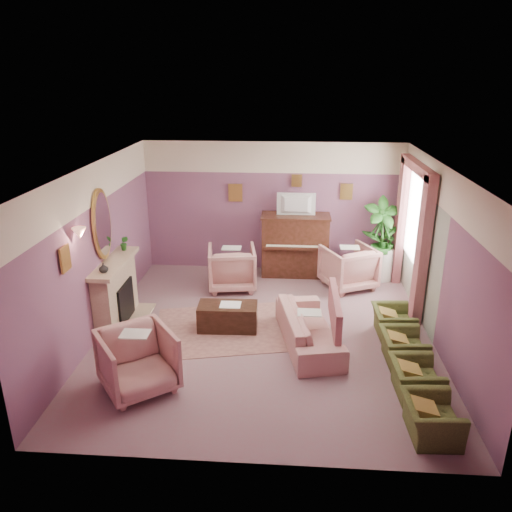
# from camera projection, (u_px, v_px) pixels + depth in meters

# --- Properties ---
(floor) EXTENTS (5.50, 6.00, 0.01)m
(floor) POSITION_uv_depth(u_px,v_px,m) (265.00, 333.00, 8.43)
(floor) COLOR gray
(floor) RESTS_ON ground
(ceiling) EXTENTS (5.50, 6.00, 0.01)m
(ceiling) POSITION_uv_depth(u_px,v_px,m) (266.00, 168.00, 7.46)
(ceiling) COLOR white
(ceiling) RESTS_ON wall_back
(wall_back) EXTENTS (5.50, 0.02, 2.80)m
(wall_back) POSITION_uv_depth(u_px,v_px,m) (273.00, 207.00, 10.75)
(wall_back) COLOR #6F4970
(wall_back) RESTS_ON floor
(wall_front) EXTENTS (5.50, 0.02, 2.80)m
(wall_front) POSITION_uv_depth(u_px,v_px,m) (250.00, 356.00, 5.14)
(wall_front) COLOR #6F4970
(wall_front) RESTS_ON floor
(wall_left) EXTENTS (0.02, 6.00, 2.80)m
(wall_left) POSITION_uv_depth(u_px,v_px,m) (97.00, 251.00, 8.13)
(wall_left) COLOR #6F4970
(wall_left) RESTS_ON floor
(wall_right) EXTENTS (0.02, 6.00, 2.80)m
(wall_right) POSITION_uv_depth(u_px,v_px,m) (441.00, 260.00, 7.76)
(wall_right) COLOR #6F4970
(wall_right) RESTS_ON floor
(picture_rail_band) EXTENTS (5.50, 0.01, 0.65)m
(picture_rail_band) POSITION_uv_depth(u_px,v_px,m) (273.00, 157.00, 10.37)
(picture_rail_band) COLOR beige
(picture_rail_band) RESTS_ON wall_back
(stripe_panel) EXTENTS (0.01, 3.00, 2.15)m
(stripe_panel) POSITION_uv_depth(u_px,v_px,m) (418.00, 251.00, 9.09)
(stripe_panel) COLOR #A3AB99
(stripe_panel) RESTS_ON wall_right
(fireplace_surround) EXTENTS (0.30, 1.40, 1.10)m
(fireplace_surround) POSITION_uv_depth(u_px,v_px,m) (116.00, 294.00, 8.60)
(fireplace_surround) COLOR tan
(fireplace_surround) RESTS_ON floor
(fireplace_inset) EXTENTS (0.18, 0.72, 0.68)m
(fireplace_inset) POSITION_uv_depth(u_px,v_px,m) (122.00, 302.00, 8.64)
(fireplace_inset) COLOR black
(fireplace_inset) RESTS_ON floor
(fire_ember) EXTENTS (0.06, 0.54, 0.10)m
(fire_ember) POSITION_uv_depth(u_px,v_px,m) (125.00, 311.00, 8.70)
(fire_ember) COLOR orange
(fire_ember) RESTS_ON floor
(mantel_shelf) EXTENTS (0.40, 1.55, 0.07)m
(mantel_shelf) POSITION_uv_depth(u_px,v_px,m) (114.00, 263.00, 8.40)
(mantel_shelf) COLOR tan
(mantel_shelf) RESTS_ON fireplace_surround
(hearth) EXTENTS (0.55, 1.50, 0.02)m
(hearth) POSITION_uv_depth(u_px,v_px,m) (130.00, 322.00, 8.77)
(hearth) COLOR tan
(hearth) RESTS_ON floor
(mirror_frame) EXTENTS (0.04, 0.72, 1.20)m
(mirror_frame) POSITION_uv_depth(u_px,v_px,m) (102.00, 224.00, 8.17)
(mirror_frame) COLOR gold
(mirror_frame) RESTS_ON wall_left
(mirror_glass) EXTENTS (0.01, 0.60, 1.06)m
(mirror_glass) POSITION_uv_depth(u_px,v_px,m) (103.00, 224.00, 8.17)
(mirror_glass) COLOR white
(mirror_glass) RESTS_ON wall_left
(sconce_shade) EXTENTS (0.20, 0.20, 0.16)m
(sconce_shade) POSITION_uv_depth(u_px,v_px,m) (79.00, 233.00, 7.12)
(sconce_shade) COLOR #F8A17C
(sconce_shade) RESTS_ON wall_left
(piano) EXTENTS (1.40, 0.60, 1.30)m
(piano) POSITION_uv_depth(u_px,v_px,m) (295.00, 246.00, 10.68)
(piano) COLOR #422116
(piano) RESTS_ON floor
(piano_keyshelf) EXTENTS (1.30, 0.12, 0.06)m
(piano_keyshelf) POSITION_uv_depth(u_px,v_px,m) (295.00, 248.00, 10.33)
(piano_keyshelf) COLOR #422116
(piano_keyshelf) RESTS_ON piano
(piano_keys) EXTENTS (1.20, 0.08, 0.02)m
(piano_keys) POSITION_uv_depth(u_px,v_px,m) (295.00, 246.00, 10.31)
(piano_keys) COLOR #E9E4C5
(piano_keys) RESTS_ON piano
(piano_top) EXTENTS (1.45, 0.65, 0.04)m
(piano_top) POSITION_uv_depth(u_px,v_px,m) (296.00, 216.00, 10.45)
(piano_top) COLOR #422116
(piano_top) RESTS_ON piano
(television) EXTENTS (0.80, 0.12, 0.48)m
(television) POSITION_uv_depth(u_px,v_px,m) (296.00, 203.00, 10.30)
(television) COLOR black
(television) RESTS_ON piano
(print_back_left) EXTENTS (0.30, 0.03, 0.38)m
(print_back_left) POSITION_uv_depth(u_px,v_px,m) (235.00, 193.00, 10.66)
(print_back_left) COLOR gold
(print_back_left) RESTS_ON wall_back
(print_back_right) EXTENTS (0.26, 0.03, 0.34)m
(print_back_right) POSITION_uv_depth(u_px,v_px,m) (346.00, 192.00, 10.48)
(print_back_right) COLOR gold
(print_back_right) RESTS_ON wall_back
(print_back_mid) EXTENTS (0.22, 0.03, 0.26)m
(print_back_mid) POSITION_uv_depth(u_px,v_px,m) (297.00, 181.00, 10.47)
(print_back_mid) COLOR gold
(print_back_mid) RESTS_ON wall_back
(print_left_wall) EXTENTS (0.03, 0.28, 0.36)m
(print_left_wall) POSITION_uv_depth(u_px,v_px,m) (65.00, 259.00, 6.89)
(print_left_wall) COLOR gold
(print_left_wall) RESTS_ON wall_left
(window_blind) EXTENTS (0.03, 1.40, 1.80)m
(window_blind) POSITION_uv_depth(u_px,v_px,m) (417.00, 214.00, 9.11)
(window_blind) COLOR silver
(window_blind) RESTS_ON wall_right
(curtain_left) EXTENTS (0.16, 0.34, 2.60)m
(curtain_left) POSITION_uv_depth(u_px,v_px,m) (422.00, 252.00, 8.39)
(curtain_left) COLOR #9E575C
(curtain_left) RESTS_ON floor
(curtain_right) EXTENTS (0.16, 0.34, 2.60)m
(curtain_right) POSITION_uv_depth(u_px,v_px,m) (400.00, 221.00, 10.11)
(curtain_right) COLOR #9E575C
(curtain_right) RESTS_ON floor
(pelmet) EXTENTS (0.16, 2.20, 0.16)m
(pelmet) POSITION_uv_depth(u_px,v_px,m) (418.00, 167.00, 8.82)
(pelmet) COLOR #9E575C
(pelmet) RESTS_ON wall_right
(mantel_plant) EXTENTS (0.16, 0.16, 0.28)m
(mantel_plant) POSITION_uv_depth(u_px,v_px,m) (124.00, 243.00, 8.85)
(mantel_plant) COLOR #215A1A
(mantel_plant) RESTS_ON mantel_shelf
(mantel_vase) EXTENTS (0.16, 0.16, 0.16)m
(mantel_vase) POSITION_uv_depth(u_px,v_px,m) (103.00, 268.00, 7.89)
(mantel_vase) COLOR beige
(mantel_vase) RESTS_ON mantel_shelf
(area_rug) EXTENTS (2.82, 2.28, 0.01)m
(area_rug) POSITION_uv_depth(u_px,v_px,m) (231.00, 328.00, 8.58)
(area_rug) COLOR #9A675E
(area_rug) RESTS_ON floor
(coffee_table) EXTENTS (1.01, 0.53, 0.45)m
(coffee_table) POSITION_uv_depth(u_px,v_px,m) (228.00, 317.00, 8.50)
(coffee_table) COLOR black
(coffee_table) RESTS_ON floor
(table_paper) EXTENTS (0.35, 0.28, 0.01)m
(table_paper) POSITION_uv_depth(u_px,v_px,m) (230.00, 305.00, 8.42)
(table_paper) COLOR white
(table_paper) RESTS_ON coffee_table
(sofa) EXTENTS (0.65, 1.95, 0.79)m
(sofa) POSITION_uv_depth(u_px,v_px,m) (309.00, 322.00, 7.97)
(sofa) COLOR tan
(sofa) RESTS_ON floor
(sofa_throw) EXTENTS (0.10, 1.48, 0.54)m
(sofa_throw) POSITION_uv_depth(u_px,v_px,m) (335.00, 311.00, 7.87)
(sofa_throw) COLOR #9E575C
(sofa_throw) RESTS_ON sofa
(floral_armchair_left) EXTENTS (0.93, 0.93, 0.96)m
(floral_armchair_left) POSITION_uv_depth(u_px,v_px,m) (232.00, 265.00, 10.04)
(floral_armchair_left) COLOR tan
(floral_armchair_left) RESTS_ON floor
(floral_armchair_right) EXTENTS (0.93, 0.93, 0.96)m
(floral_armchair_right) POSITION_uv_depth(u_px,v_px,m) (349.00, 265.00, 10.07)
(floral_armchair_right) COLOR tan
(floral_armchair_right) RESTS_ON floor
(floral_armchair_front) EXTENTS (0.93, 0.93, 0.96)m
(floral_armchair_front) POSITION_uv_depth(u_px,v_px,m) (137.00, 358.00, 6.79)
(floral_armchair_front) COLOR tan
(floral_armchair_front) RESTS_ON floor
(olive_chair_a) EXTENTS (0.51, 0.73, 0.63)m
(olive_chair_a) POSITION_uv_depth(u_px,v_px,m) (431.00, 413.00, 5.96)
(olive_chair_a) COLOR #4E5927
(olive_chair_a) RESTS_ON floor
(olive_chair_b) EXTENTS (0.51, 0.73, 0.63)m
(olive_chair_b) POSITION_uv_depth(u_px,v_px,m) (416.00, 374.00, 6.72)
(olive_chair_b) COLOR #4E5927
(olive_chair_b) RESTS_ON floor
(olive_chair_c) EXTENTS (0.51, 0.73, 0.63)m
(olive_chair_c) POSITION_uv_depth(u_px,v_px,m) (403.00, 343.00, 7.49)
(olive_chair_c) COLOR #4E5927
(olive_chair_c) RESTS_ON floor
(olive_chair_d) EXTENTS (0.51, 0.73, 0.63)m
(olive_chair_d) POSITION_uv_depth(u_px,v_px,m) (393.00, 318.00, 8.26)
(olive_chair_d) COLOR #4E5927
(olive_chair_d) RESTS_ON floor
(side_table) EXTENTS (0.52, 0.52, 0.70)m
(side_table) POSITION_uv_depth(u_px,v_px,m) (381.00, 263.00, 10.55)
(side_table) COLOR silver
(side_table) RESTS_ON floor
(side_plant_big) EXTENTS (0.30, 0.30, 0.34)m
(side_plant_big) POSITION_uv_depth(u_px,v_px,m) (384.00, 240.00, 10.37)
(side_plant_big) COLOR #215A1A
(side_plant_big) RESTS_ON side_table
(side_plant_small) EXTENTS (0.16, 0.16, 0.28)m
(side_plant_small) POSITION_uv_depth(u_px,v_px,m) (390.00, 243.00, 10.28)
(side_plant_small) COLOR #215A1A
(side_plant_small) RESTS_ON side_table
(palm_pot) EXTENTS (0.34, 0.34, 0.34)m
(palm_pot) POSITION_uv_depth(u_px,v_px,m) (378.00, 272.00, 10.55)
(palm_pot) COLOR brown
(palm_pot) RESTS_ON floor
(palm_plant) EXTENTS (0.76, 0.76, 1.44)m
(palm_plant) POSITION_uv_depth(u_px,v_px,m) (381.00, 232.00, 10.24)
(palm_plant) COLOR #215A1A
(palm_plant) RESTS_ON palm_pot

